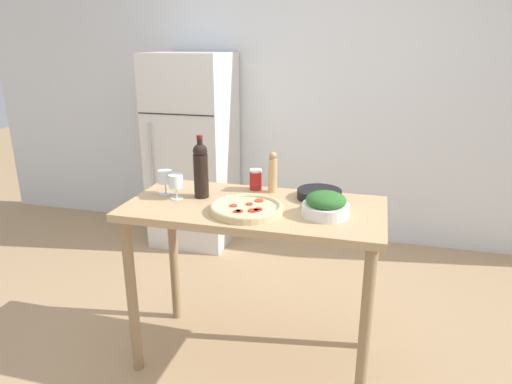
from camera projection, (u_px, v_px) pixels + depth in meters
The scene contains 12 objects.
ground_plane at pixel (255, 356), 2.62m from camera, with size 14.00×14.00×0.00m, color tan.
wall_back at pixel (311, 93), 3.92m from camera, with size 6.40×0.06×2.60m.
refrigerator at pixel (193, 150), 3.97m from camera, with size 0.65×0.68×1.64m.
prep_counter at pixel (254, 230), 2.37m from camera, with size 1.31×0.63×0.93m.
wine_bottle at pixel (201, 169), 2.40m from camera, with size 0.08×0.08×0.34m.
wine_glass_near at pixel (176, 182), 2.40m from camera, with size 0.08×0.08×0.13m.
wine_glass_far at pixel (165, 178), 2.47m from camera, with size 0.08×0.08×0.13m.
pepper_mill at pixel (273, 173), 2.50m from camera, with size 0.05×0.05×0.23m.
salad_bowl at pixel (326, 205), 2.17m from camera, with size 0.23×0.23×0.12m.
homemade_pizza at pixel (247, 208), 2.23m from camera, with size 0.36×0.36×0.04m.
salt_canister at pixel (256, 179), 2.56m from camera, with size 0.07×0.07×0.12m.
cast_iron_skillet at pixel (319, 194), 2.42m from camera, with size 0.24×0.38×0.05m.
Camera 1 is at (0.58, -2.11, 1.72)m, focal length 32.00 mm.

